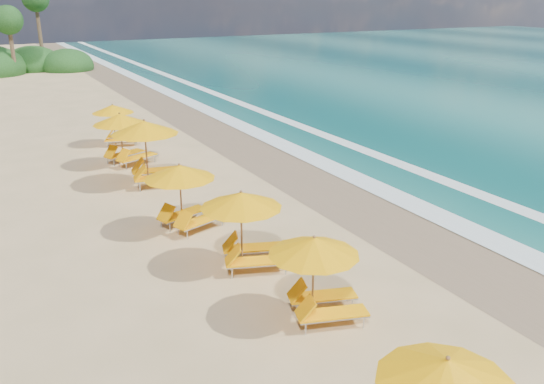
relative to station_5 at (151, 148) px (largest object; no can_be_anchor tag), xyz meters
The scene contains 9 objects.
ground 6.68m from the station_5, 70.68° to the right, with size 160.00×160.00×0.00m, color tan.
wet_sand 8.82m from the station_5, 44.94° to the right, with size 4.00×160.00×0.01m, color #897052.
surf_foam 10.87m from the station_5, 34.74° to the right, with size 4.00×160.00×0.01m.
station_2 11.67m from the station_5, 87.67° to the right, with size 2.71×2.64×2.15m.
station_3 8.42m from the station_5, 88.77° to the right, with size 2.93×2.87×2.29m.
station_4 5.06m from the station_5, 94.85° to the right, with size 2.92×2.86×2.29m.
station_5 is the anchor object (origin of this frame).
station_6 3.31m from the station_5, 93.86° to the left, with size 3.10×3.06×2.40m.
station_7 7.10m from the station_5, 87.22° to the left, with size 2.70×2.66×2.10m.
Camera 1 is at (-8.24, -15.46, 7.33)m, focal length 37.74 mm.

